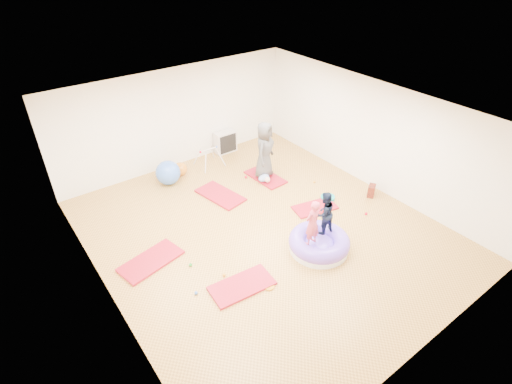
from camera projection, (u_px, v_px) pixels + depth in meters
room at (265, 178)px, 8.39m from camera, size 7.01×8.01×2.81m
gym_mat_front_left at (242, 286)px, 7.70m from camera, size 1.29×0.73×0.05m
gym_mat_mid_left at (151, 261)px, 8.28m from camera, size 1.40×0.90×0.05m
gym_mat_center_back at (220, 195)px, 10.33m from camera, size 0.89×1.41×0.05m
gym_mat_right at (315, 207)px, 9.87m from camera, size 1.17×0.76×0.04m
gym_mat_rear_right at (265, 177)px, 11.08m from camera, size 0.67×1.23×0.05m
inflatable_cushion at (319, 243)px, 8.54m from camera, size 1.31×1.31×0.41m
child_pink at (313, 221)px, 7.97m from camera, size 0.40×0.28×1.05m
child_navy at (324, 211)px, 8.30m from camera, size 0.51×0.41×0.99m
adult_caregiver at (264, 150)px, 10.68m from camera, size 0.92×0.84×1.58m
infant at (265, 178)px, 10.79m from camera, size 0.33×0.34×0.20m
ball_pit_balls at (262, 227)px, 9.20m from camera, size 4.63×3.20×0.07m
exercise_ball_blue at (168, 173)px, 10.68m from camera, size 0.66×0.66×0.66m
exercise_ball_orange at (180, 169)px, 11.13m from camera, size 0.38×0.38×0.38m
infant_play_gym at (209, 155)px, 11.46m from camera, size 0.72×0.68×0.55m
cube_shelf at (225, 142)px, 12.23m from camera, size 0.66×0.33×0.66m
balance_disc at (328, 198)px, 10.21m from camera, size 0.36×0.36×0.08m
backpack at (371, 191)px, 10.27m from camera, size 0.31×0.28×0.31m
yellow_toy at (269, 286)px, 7.70m from camera, size 0.21×0.21×0.03m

